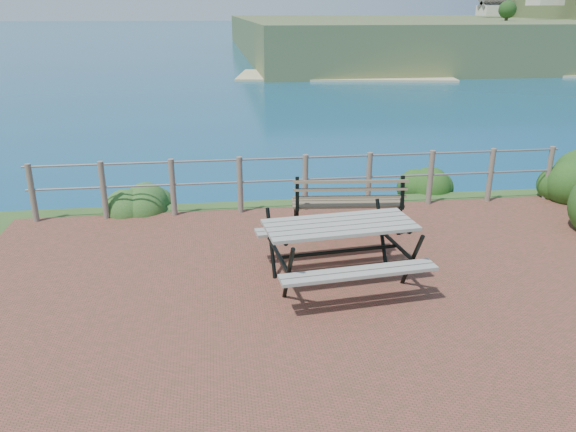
# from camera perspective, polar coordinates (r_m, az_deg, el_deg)

# --- Properties ---
(ground) EXTENTS (10.00, 7.00, 0.12)m
(ground) POSITION_cam_1_polar(r_m,az_deg,el_deg) (7.07, 6.14, -8.53)
(ground) COLOR brown
(ground) RESTS_ON ground
(ocean) EXTENTS (1200.00, 1200.00, 0.00)m
(ocean) POSITION_cam_1_polar(r_m,az_deg,el_deg) (206.03, -7.58, 19.22)
(ocean) COLOR #14567D
(ocean) RESTS_ON ground
(safety_railing) EXTENTS (9.40, 0.10, 1.00)m
(safety_railing) POSITION_cam_1_polar(r_m,az_deg,el_deg) (9.89, 1.77, 3.73)
(safety_railing) COLOR #6B5B4C
(safety_railing) RESTS_ON ground
(picnic_table) EXTENTS (1.98, 1.65, 0.81)m
(picnic_table) POSITION_cam_1_polar(r_m,az_deg,el_deg) (7.29, 5.21, -3.04)
(picnic_table) COLOR #9E998E
(picnic_table) RESTS_ON ground
(park_bench) EXTENTS (1.78, 0.60, 0.99)m
(park_bench) POSITION_cam_1_polar(r_m,az_deg,el_deg) (8.90, 6.08, 2.23)
(park_bench) COLOR brown
(park_bench) RESTS_ON ground
(shrub_right_edge) EXTENTS (1.07, 1.07, 1.52)m
(shrub_right_edge) POSITION_cam_1_polar(r_m,az_deg,el_deg) (11.78, 26.91, 1.31)
(shrub_right_edge) COLOR #194715
(shrub_right_edge) RESTS_ON ground
(shrub_lip_west) EXTENTS (0.88, 0.88, 0.66)m
(shrub_lip_west) POSITION_cam_1_polar(r_m,az_deg,el_deg) (10.58, -14.65, 0.92)
(shrub_lip_west) COLOR #295620
(shrub_lip_west) RESTS_ON ground
(shrub_lip_east) EXTENTS (0.87, 0.87, 0.65)m
(shrub_lip_east) POSITION_cam_1_polar(r_m,az_deg,el_deg) (11.60, 13.98, 2.69)
(shrub_lip_east) COLOR #194715
(shrub_lip_east) RESTS_ON ground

